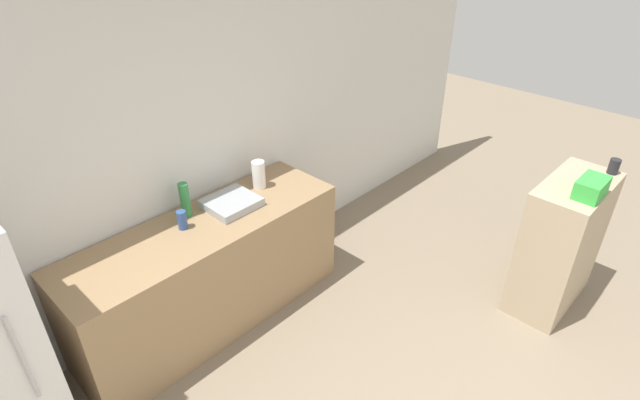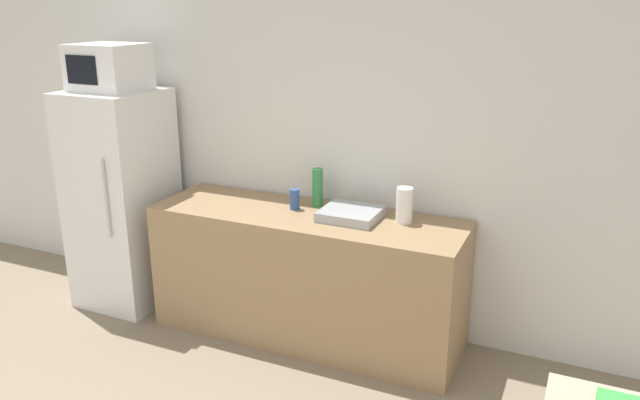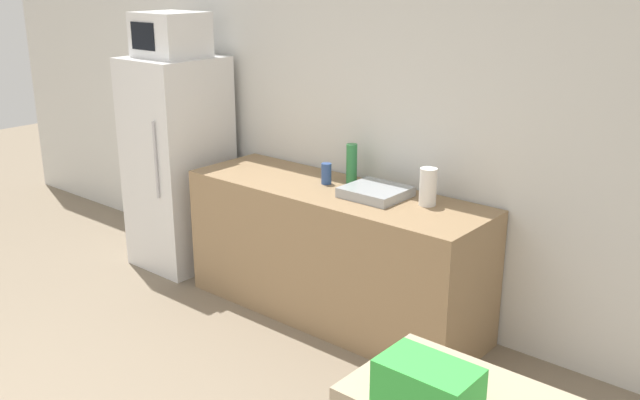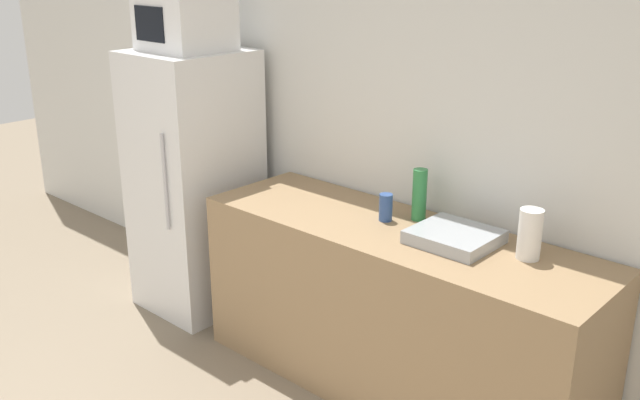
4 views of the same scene
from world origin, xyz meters
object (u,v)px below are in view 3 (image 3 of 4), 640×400
object	(u,v)px
basket	(428,386)
paper_towel_roll	(428,187)
microwave	(170,35)
bottle_short	(326,174)
refrigerator	(179,163)
bottle_tall	(352,164)

from	to	relation	value
basket	paper_towel_roll	distance (m)	2.37
microwave	bottle_short	xyz separation A→B (m)	(1.36, 0.11, -0.81)
refrigerator	bottle_tall	size ratio (longest dim) A/B	6.16
basket	paper_towel_roll	world-z (taller)	basket
refrigerator	basket	distance (m)	3.83
microwave	bottle_tall	distance (m)	1.67
refrigerator	paper_towel_roll	distance (m)	2.11
refrigerator	basket	xyz separation A→B (m)	(3.34, -1.85, 0.35)
refrigerator	microwave	size ratio (longest dim) A/B	3.45
microwave	bottle_short	size ratio (longest dim) A/B	3.39
microwave	bottle_short	bearing A→B (deg)	4.61
bottle_short	paper_towel_roll	size ratio (longest dim) A/B	0.61
refrigerator	basket	world-z (taller)	refrigerator
bottle_short	refrigerator	bearing A→B (deg)	-175.44
basket	paper_towel_roll	xyz separation A→B (m)	(-1.24, 2.01, -0.16)
bottle_short	bottle_tall	bearing A→B (deg)	46.76
microwave	bottle_tall	size ratio (longest dim) A/B	1.79
bottle_short	basket	bearing A→B (deg)	-44.74
microwave	basket	world-z (taller)	microwave
bottle_tall	bottle_short	distance (m)	0.18
bottle_tall	paper_towel_roll	world-z (taller)	bottle_tall
microwave	bottle_tall	bearing A→B (deg)	8.84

